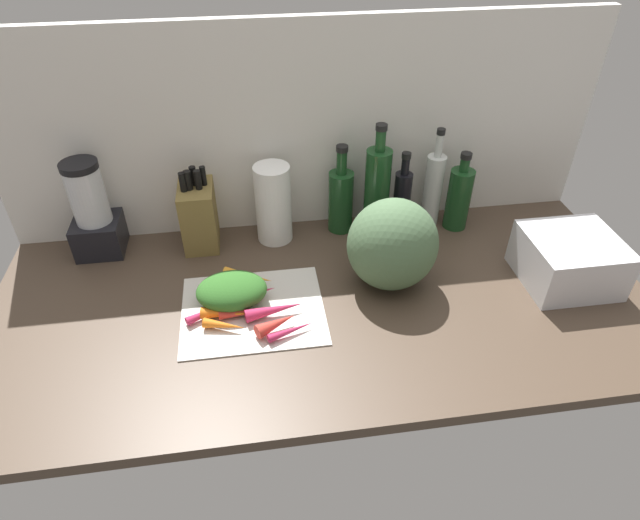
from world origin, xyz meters
TOP-DOWN VIEW (x-y plane):
  - ground_plane at (0.00, 0.00)cm, footprint 170.00×80.00cm
  - wall_back at (0.00, 38.50)cm, footprint 170.00×3.00cm
  - cutting_board at (-18.37, -1.80)cm, footprint 35.58×29.74cm
  - carrot_0 at (-13.06, -5.02)cm, footprint 15.07×5.95cm
  - carrot_1 at (-20.13, -4.31)cm, footprint 13.10×2.81cm
  - carrot_2 at (-13.09, -10.04)cm, footprint 10.86×7.71cm
  - carrot_3 at (-28.57, -2.49)cm, footprint 12.76×7.92cm
  - carrot_4 at (-18.99, 9.05)cm, footprint 13.54×8.37cm
  - carrot_5 at (-24.96, -4.36)cm, footprint 12.43×4.94cm
  - carrot_6 at (-19.20, 1.48)cm, footprint 14.65×6.88cm
  - carrot_7 at (-25.49, -8.18)cm, footprint 10.38×5.50cm
  - carrot_8 at (-9.71, -12.10)cm, footprint 11.92×5.92cm
  - carrot_greens_pile at (-23.24, 1.31)cm, footprint 17.78×13.68cm
  - winter_squash at (18.33, 4.30)cm, footprint 23.46×21.83cm
  - knife_block at (-31.54, 30.50)cm, footprint 9.59×15.32cm
  - blender_appliance at (-60.12, 30.74)cm, footprint 12.96×12.96cm
  - paper_towel_roll at (-10.19, 29.50)cm, footprint 10.30×10.30cm
  - bottle_0 at (9.84, 31.56)cm, footprint 7.41×7.41cm
  - bottle_1 at (19.72, 28.10)cm, footprint 7.39×7.39cm
  - bottle_2 at (27.87, 29.35)cm, footprint 5.17×5.17cm
  - bottle_3 at (37.73, 31.04)cm, footprint 5.62×5.62cm
  - bottle_4 at (44.95, 27.81)cm, footprint 7.16×7.16cm
  - dish_rack at (65.14, -1.46)cm, footprint 23.31×22.24cm

SIDE VIEW (x-z plane):
  - ground_plane at x=0.00cm, z-range -3.00..0.00cm
  - cutting_board at x=-18.37cm, z-range 0.00..0.80cm
  - carrot_8 at x=-9.71cm, z-range 0.80..2.86cm
  - carrot_3 at x=-28.57cm, z-range 0.80..2.97cm
  - carrot_7 at x=-25.49cm, z-range 0.80..3.30cm
  - carrot_1 at x=-20.13cm, z-range 0.80..3.31cm
  - carrot_5 at x=-24.96cm, z-range 0.80..3.75cm
  - carrot_4 at x=-18.99cm, z-range 0.80..3.94cm
  - carrot_0 at x=-13.06cm, z-range 0.80..4.17cm
  - carrot_6 at x=-19.20cm, z-range 0.80..4.26cm
  - carrot_2 at x=-13.09cm, z-range 0.80..4.36cm
  - carrot_greens_pile at x=-23.24cm, z-range 0.80..8.32cm
  - dish_rack at x=65.14cm, z-range 0.00..13.10cm
  - knife_block at x=-31.54cm, z-range -2.34..21.76cm
  - bottle_4 at x=44.95cm, z-range -2.23..22.29cm
  - bottle_2 at x=27.87cm, z-range -2.39..22.67cm
  - bottle_0 at x=9.84cm, z-range -3.28..24.14cm
  - paper_towel_roll at x=-10.19cm, z-range 0.00..23.54cm
  - bottle_3 at x=37.73cm, z-range -3.43..27.41cm
  - blender_appliance at x=-60.12cm, z-range -1.93..26.07cm
  - winter_squash at x=18.33cm, z-range 0.00..24.60cm
  - bottle_1 at x=19.72cm, z-range -3.10..31.43cm
  - wall_back at x=0.00cm, z-range 0.00..60.00cm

